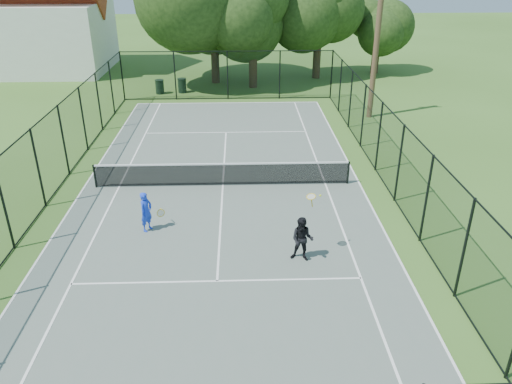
{
  "coord_description": "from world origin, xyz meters",
  "views": [
    {
      "loc": [
        0.7,
        -18.03,
        8.52
      ],
      "look_at": [
        1.22,
        -3.0,
        1.2
      ],
      "focal_mm": 35.0,
      "sensor_mm": 36.0,
      "label": 1
    }
  ],
  "objects_px": {
    "tennis_net": "(223,173)",
    "player_black": "(302,239)",
    "player_blue": "(146,212)",
    "trash_bin_left": "(160,87)",
    "utility_pole": "(376,47)",
    "trash_bin_right": "(182,85)"
  },
  "relations": [
    {
      "from": "tennis_net",
      "to": "player_black",
      "type": "distance_m",
      "value": 5.94
    },
    {
      "from": "tennis_net",
      "to": "player_blue",
      "type": "xyz_separation_m",
      "value": [
        -2.42,
        -3.43,
        0.17
      ]
    },
    {
      "from": "trash_bin_left",
      "to": "utility_pole",
      "type": "height_order",
      "value": "utility_pole"
    },
    {
      "from": "player_blue",
      "to": "trash_bin_right",
      "type": "bearing_deg",
      "value": 91.98
    },
    {
      "from": "tennis_net",
      "to": "trash_bin_right",
      "type": "relative_size",
      "value": 10.8
    },
    {
      "from": "trash_bin_left",
      "to": "player_black",
      "type": "relative_size",
      "value": 0.45
    },
    {
      "from": "player_blue",
      "to": "player_black",
      "type": "relative_size",
      "value": 0.68
    },
    {
      "from": "player_black",
      "to": "trash_bin_left",
      "type": "bearing_deg",
      "value": 109.44
    },
    {
      "from": "tennis_net",
      "to": "utility_pole",
      "type": "distance_m",
      "value": 12.51
    },
    {
      "from": "utility_pole",
      "to": "trash_bin_right",
      "type": "bearing_deg",
      "value": 152.83
    },
    {
      "from": "tennis_net",
      "to": "trash_bin_left",
      "type": "bearing_deg",
      "value": 107.22
    },
    {
      "from": "trash_bin_right",
      "to": "player_blue",
      "type": "bearing_deg",
      "value": -88.02
    },
    {
      "from": "tennis_net",
      "to": "player_black",
      "type": "relative_size",
      "value": 4.98
    },
    {
      "from": "trash_bin_left",
      "to": "utility_pole",
      "type": "distance_m",
      "value": 14.08
    },
    {
      "from": "trash_bin_right",
      "to": "player_black",
      "type": "xyz_separation_m",
      "value": [
        5.56,
        -20.07,
        0.3
      ]
    },
    {
      "from": "utility_pole",
      "to": "trash_bin_left",
      "type": "bearing_deg",
      "value": 156.45
    },
    {
      "from": "tennis_net",
      "to": "player_black",
      "type": "xyz_separation_m",
      "value": [
        2.52,
        -5.37,
        0.19
      ]
    },
    {
      "from": "trash_bin_right",
      "to": "player_blue",
      "type": "relative_size",
      "value": 0.68
    },
    {
      "from": "trash_bin_right",
      "to": "utility_pole",
      "type": "bearing_deg",
      "value": -27.17
    },
    {
      "from": "tennis_net",
      "to": "trash_bin_left",
      "type": "height_order",
      "value": "tennis_net"
    },
    {
      "from": "player_blue",
      "to": "utility_pole",
      "type": "bearing_deg",
      "value": 49.9
    },
    {
      "from": "trash_bin_right",
      "to": "player_blue",
      "type": "xyz_separation_m",
      "value": [
        0.63,
        -18.12,
        0.27
      ]
    }
  ]
}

